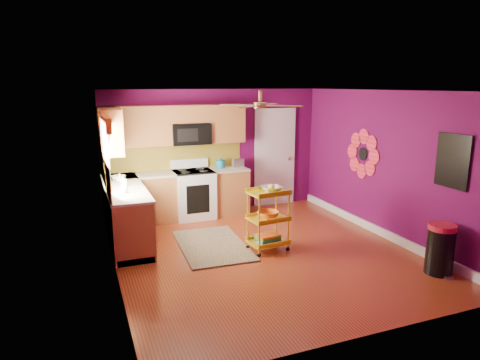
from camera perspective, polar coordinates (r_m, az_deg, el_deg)
name	(u,v)px	position (r m, az deg, el deg)	size (l,w,h in m)	color
ground	(264,252)	(6.87, 3.20, -9.54)	(5.00, 5.00, 0.00)	maroon
room_envelope	(267,150)	(6.44, 3.59, 4.07)	(4.54, 5.04, 2.52)	#5B0A47
lower_cabinets	(157,204)	(8.01, -11.05, -3.22)	(2.81, 2.31, 0.94)	brown
electric_range	(194,194)	(8.49, -6.21, -1.80)	(0.76, 0.66, 1.13)	white
upper_cabinetry	(156,128)	(8.12, -11.19, 6.81)	(2.80, 2.30, 1.26)	brown
left_window	(105,141)	(6.90, -17.52, 4.95)	(0.08, 1.35, 1.08)	white
panel_door	(274,158)	(9.30, 4.62, 2.91)	(0.95, 0.11, 2.15)	white
right_wall_art	(399,157)	(7.39, 20.43, 2.92)	(0.04, 2.74, 1.04)	black
ceiling_fan	(260,105)	(6.55, 2.71, 10.00)	(1.01, 1.01, 0.26)	#BF8C3F
shag_rug	(212,245)	(7.10, -3.73, -8.67)	(1.04, 1.70, 0.02)	black
rolling_cart	(269,217)	(6.77, 3.83, -4.89)	(0.64, 0.50, 1.08)	yellow
trash_can	(440,249)	(6.62, 25.13, -8.34)	(0.48, 0.48, 0.71)	black
teal_kettle	(220,164)	(8.63, -2.63, 2.17)	(0.18, 0.18, 0.21)	#126987
toaster	(238,163)	(8.69, -0.28, 2.29)	(0.22, 0.15, 0.18)	beige
soap_bottle_a	(123,181)	(7.27, -15.28, -0.14)	(0.09, 0.09, 0.20)	#EA3F72
soap_bottle_b	(120,178)	(7.62, -15.70, 0.27)	(0.12, 0.12, 0.16)	white
counter_dish	(118,178)	(7.88, -15.94, 0.30)	(0.27, 0.27, 0.07)	white
counter_cup	(124,190)	(6.88, -15.21, -1.31)	(0.11, 0.11, 0.09)	white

